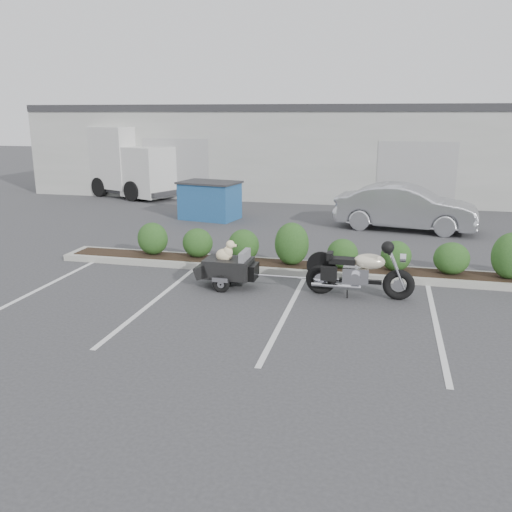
% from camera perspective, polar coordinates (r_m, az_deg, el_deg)
% --- Properties ---
extents(ground, '(90.00, 90.00, 0.00)m').
position_cam_1_polar(ground, '(11.11, -2.28, -4.35)').
color(ground, '#38383A').
rests_on(ground, ground).
extents(planter_kerb, '(12.00, 1.00, 0.15)m').
position_cam_1_polar(planter_kerb, '(12.94, 4.63, -1.26)').
color(planter_kerb, '#9E9E93').
rests_on(planter_kerb, ground).
extents(building, '(26.00, 10.00, 4.00)m').
position_cam_1_polar(building, '(27.30, 7.58, 11.23)').
color(building, '#9EA099').
rests_on(building, ground).
extents(motorcycle, '(2.20, 0.74, 1.27)m').
position_cam_1_polar(motorcycle, '(11.18, 10.81, -1.78)').
color(motorcycle, black).
rests_on(motorcycle, ground).
extents(pet_trailer, '(1.75, 0.97, 1.05)m').
position_cam_1_polar(pet_trailer, '(11.66, -2.98, -1.16)').
color(pet_trailer, black).
rests_on(pet_trailer, ground).
extents(sedan, '(4.58, 2.16, 1.45)m').
position_cam_1_polar(sedan, '(18.02, 15.49, 4.95)').
color(sedan, '#B0B1B7').
rests_on(sedan, ground).
extents(dumpster, '(2.24, 1.73, 1.33)m').
position_cam_1_polar(dumpster, '(19.28, -4.89, 5.89)').
color(dumpster, '#1A4D85').
rests_on(dumpster, ground).
extents(delivery_truck, '(6.98, 4.57, 3.06)m').
position_cam_1_polar(delivery_truck, '(25.92, -14.21, 9.55)').
color(delivery_truck, silver).
rests_on(delivery_truck, ground).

